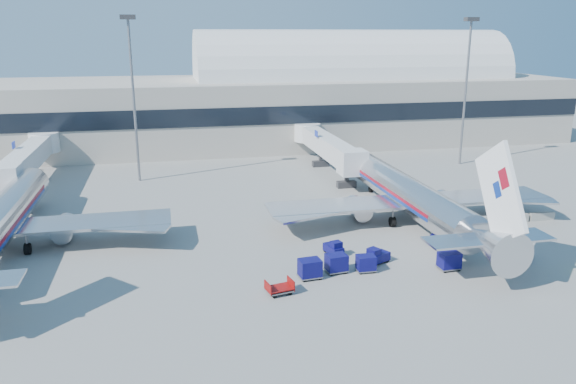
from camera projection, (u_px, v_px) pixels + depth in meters
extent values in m
plane|color=gray|center=(336.00, 243.00, 55.92)|extent=(260.00, 260.00, 0.00)
cube|color=#B2AA9E|center=(114.00, 115.00, 101.74)|extent=(170.00, 28.00, 12.00)
cube|color=black|center=(106.00, 121.00, 88.36)|extent=(170.00, 0.40, 3.00)
cylinder|color=silver|center=(351.00, 77.00, 109.48)|extent=(60.00, 18.00, 18.00)
cylinder|color=silver|center=(407.00, 193.00, 62.85)|extent=(3.80, 28.00, 3.80)
sphere|color=silver|center=(364.00, 166.00, 76.02)|extent=(3.72, 3.72, 3.72)
cone|color=silver|center=(491.00, 243.00, 46.76)|extent=(3.80, 6.00, 3.80)
cube|color=maroon|center=(403.00, 189.00, 63.73)|extent=(3.85, 20.16, 0.32)
cube|color=navy|center=(403.00, 192.00, 63.83)|extent=(3.85, 20.16, 0.32)
cube|color=white|center=(500.00, 194.00, 45.11)|extent=(0.35, 7.79, 8.74)
cube|color=silver|center=(488.00, 239.00, 47.18)|extent=(11.00, 3.00, 0.18)
cube|color=silver|center=(410.00, 201.00, 62.08)|extent=(32.00, 5.00, 0.28)
cylinder|color=#B7B7BC|center=(358.00, 208.00, 62.60)|extent=(2.10, 3.80, 2.10)
cylinder|color=#B7B7BC|center=(448.00, 202.00, 64.89)|extent=(2.10, 3.80, 2.10)
cylinder|color=black|center=(371.00, 189.00, 73.86)|extent=(0.40, 0.90, 0.90)
cylinder|color=silver|center=(1.00, 219.00, 54.12)|extent=(3.80, 28.00, 3.80)
sphere|color=silver|center=(32.00, 183.00, 67.28)|extent=(3.72, 3.72, 3.72)
cube|color=maroon|center=(4.00, 213.00, 54.99)|extent=(3.85, 20.16, 0.32)
cube|color=navy|center=(4.00, 217.00, 55.09)|extent=(3.85, 20.16, 0.32)
cylinder|color=#B7B7BC|center=(64.00, 228.00, 56.15)|extent=(2.10, 3.80, 2.10)
cylinder|color=black|center=(29.00, 210.00, 65.12)|extent=(0.40, 0.90, 0.90)
cube|color=silver|center=(326.00, 145.00, 84.62)|extent=(2.70, 24.00, 2.70)
cube|color=silver|center=(352.00, 162.00, 73.15)|extent=(3.40, 3.20, 3.20)
cylinder|color=silver|center=(307.00, 133.00, 95.43)|extent=(4.40, 4.40, 3.00)
cube|color=#2D2D30|center=(347.00, 175.00, 75.81)|extent=(0.50, 0.50, 3.00)
cube|color=#2D2D30|center=(346.00, 184.00, 76.18)|extent=(2.60, 1.00, 0.90)
cube|color=#2D2D30|center=(321.00, 155.00, 88.03)|extent=(0.50, 0.50, 3.00)
cube|color=#2D2D30|center=(321.00, 164.00, 88.40)|extent=(2.60, 1.00, 0.90)
cube|color=navy|center=(316.00, 134.00, 83.80)|extent=(0.12, 1.40, 0.90)
cube|color=silver|center=(28.00, 158.00, 75.88)|extent=(2.70, 24.00, 2.70)
cube|color=silver|center=(5.00, 180.00, 64.42)|extent=(3.40, 3.20, 3.20)
cylinder|color=silver|center=(44.00, 142.00, 86.70)|extent=(4.40, 4.40, 3.00)
cube|color=#2D2D30|center=(12.00, 193.00, 67.08)|extent=(0.50, 0.50, 3.00)
cube|color=#2D2D30|center=(13.00, 204.00, 67.44)|extent=(2.60, 1.00, 0.90)
cube|color=#2D2D30|center=(35.00, 169.00, 79.30)|extent=(0.50, 0.50, 3.00)
cube|color=#2D2D30|center=(36.00, 178.00, 79.66)|extent=(2.60, 1.00, 0.90)
cube|color=navy|center=(14.00, 145.00, 75.07)|extent=(0.12, 1.40, 0.90)
cylinder|color=slate|center=(134.00, 103.00, 76.99)|extent=(0.36, 0.36, 22.00)
cube|color=#2D2D30|center=(128.00, 17.00, 73.93)|extent=(2.00, 1.20, 0.60)
cylinder|color=slate|center=(465.00, 95.00, 87.39)|extent=(0.36, 0.36, 22.00)
cube|color=#2D2D30|center=(472.00, 19.00, 84.33)|extent=(2.00, 1.20, 0.60)
cube|color=#9E9E96|center=(488.00, 220.00, 61.42)|extent=(3.00, 0.55, 0.90)
cube|color=#9E9E96|center=(515.00, 218.00, 62.11)|extent=(3.00, 0.55, 0.90)
cube|color=#9E9E96|center=(542.00, 216.00, 62.79)|extent=(3.00, 0.55, 0.90)
cube|color=#0B0A4D|center=(377.00, 257.00, 50.95)|extent=(2.59, 2.08, 0.76)
cube|color=#0B0A4D|center=(374.00, 252.00, 50.48)|extent=(1.26, 1.31, 0.71)
cylinder|color=black|center=(379.00, 256.00, 51.85)|extent=(0.60, 0.45, 0.57)
cube|color=#0B0A4D|center=(441.00, 239.00, 55.73)|extent=(2.05, 2.22, 0.66)
cube|color=#0B0A4D|center=(438.00, 233.00, 55.86)|extent=(1.18, 1.17, 0.62)
cylinder|color=black|center=(450.00, 242.00, 55.66)|extent=(0.46, 0.51, 0.49)
cube|color=#0B0A4D|center=(333.00, 249.00, 53.00)|extent=(1.60, 2.38, 0.71)
cube|color=#0B0A4D|center=(336.00, 245.00, 52.44)|extent=(1.13, 1.06, 0.66)
cylinder|color=black|center=(325.00, 250.00, 53.53)|extent=(0.33, 0.57, 0.53)
cube|color=#0B0A4D|center=(366.00, 263.00, 49.02)|extent=(1.61, 1.27, 1.28)
cube|color=slate|center=(366.00, 269.00, 49.20)|extent=(1.70, 1.32, 0.09)
cylinder|color=black|center=(371.00, 267.00, 49.77)|extent=(0.36, 0.15, 0.35)
cube|color=#0B0A4D|center=(336.00, 262.00, 48.84)|extent=(1.92, 1.57, 1.42)
cube|color=slate|center=(336.00, 270.00, 49.03)|extent=(2.02, 1.63, 0.10)
cylinder|color=black|center=(341.00, 267.00, 49.75)|extent=(0.41, 0.20, 0.39)
cube|color=#0B0A4D|center=(310.00, 268.00, 47.63)|extent=(1.94, 1.58, 1.46)
cube|color=slate|center=(310.00, 276.00, 47.83)|extent=(2.05, 1.64, 0.10)
cylinder|color=black|center=(315.00, 272.00, 48.55)|extent=(0.42, 0.20, 0.40)
cube|color=#0B0A4D|center=(449.00, 260.00, 49.42)|extent=(1.82, 1.45, 1.42)
cube|color=slate|center=(449.00, 267.00, 49.61)|extent=(1.92, 1.50, 0.10)
cylinder|color=black|center=(452.00, 264.00, 50.28)|extent=(0.40, 0.17, 0.39)
cube|color=#0B0A4D|center=(519.00, 249.00, 52.14)|extent=(1.94, 1.78, 1.26)
cube|color=slate|center=(519.00, 255.00, 52.31)|extent=(2.04, 1.85, 0.09)
cylinder|color=black|center=(525.00, 254.00, 52.63)|extent=(0.37, 0.28, 0.35)
cube|color=slate|center=(279.00, 290.00, 44.89)|extent=(2.35, 1.82, 0.11)
cube|color=maroon|center=(279.00, 288.00, 44.84)|extent=(2.35, 1.87, 0.08)
cylinder|color=black|center=(285.00, 288.00, 45.66)|extent=(0.40, 0.23, 0.38)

